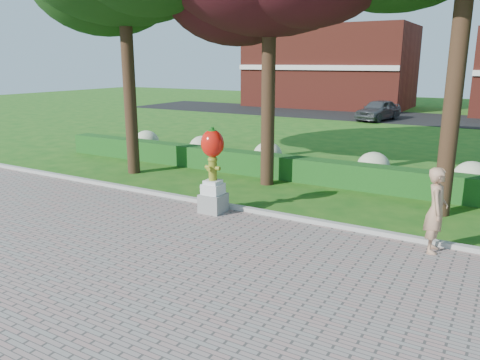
{
  "coord_description": "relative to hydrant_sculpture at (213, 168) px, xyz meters",
  "views": [
    {
      "loc": [
        4.87,
        -7.56,
        3.99
      ],
      "look_at": [
        -0.13,
        1.0,
        1.47
      ],
      "focal_mm": 35.0,
      "sensor_mm": 36.0,
      "label": 1
    }
  ],
  "objects": [
    {
      "name": "parked_car",
      "position": [
        -1.43,
        22.91,
        -0.52
      ],
      "size": [
        2.62,
        4.47,
        1.43
      ],
      "primitive_type": "imported",
      "rotation": [
        0.0,
        0.0,
        -0.23
      ],
      "color": "#404448",
      "rests_on": "street"
    },
    {
      "name": "hydrangea_row",
      "position": [
        2.41,
        5.5,
        -0.71
      ],
      "size": [
        20.1,
        1.1,
        0.99
      ],
      "color": "#BCC697",
      "rests_on": "ground"
    },
    {
      "name": "woman",
      "position": [
        5.55,
        0.1,
        -0.3
      ],
      "size": [
        0.52,
        0.72,
        1.84
      ],
      "primitive_type": "imported",
      "rotation": [
        0.0,
        0.0,
        1.7
      ],
      "color": "tan",
      "rests_on": "walkway"
    },
    {
      "name": "hydrant_sculpture",
      "position": [
        0.0,
        0.0,
        0.0
      ],
      "size": [
        0.67,
        0.63,
        2.3
      ],
      "rotation": [
        0.0,
        0.0,
        0.02
      ],
      "color": "gray",
      "rests_on": "walkway"
    },
    {
      "name": "curb",
      "position": [
        1.84,
        0.5,
        -1.18
      ],
      "size": [
        40.0,
        0.18,
        0.15
      ],
      "primitive_type": "cube",
      "color": "#ADADA5",
      "rests_on": "ground"
    },
    {
      "name": "lawn_hedge",
      "position": [
        1.84,
        4.5,
        -0.86
      ],
      "size": [
        24.0,
        0.7,
        0.8
      ],
      "primitive_type": "cube",
      "color": "#134416",
      "rests_on": "ground"
    },
    {
      "name": "ground",
      "position": [
        1.84,
        -2.5,
        -1.26
      ],
      "size": [
        100.0,
        100.0,
        0.0
      ],
      "primitive_type": "plane",
      "color": "#1B5916",
      "rests_on": "ground"
    },
    {
      "name": "street",
      "position": [
        1.84,
        25.5,
        -1.25
      ],
      "size": [
        50.0,
        8.0,
        0.02
      ],
      "primitive_type": "cube",
      "color": "black",
      "rests_on": "ground"
    },
    {
      "name": "building_left",
      "position": [
        -8.16,
        31.5,
        2.24
      ],
      "size": [
        14.0,
        8.0,
        7.0
      ],
      "primitive_type": "cube",
      "color": "maroon",
      "rests_on": "ground"
    }
  ]
}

